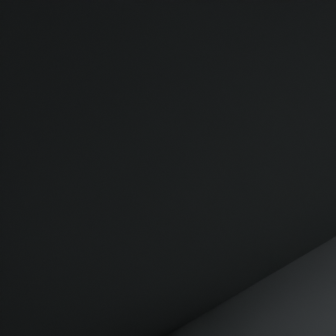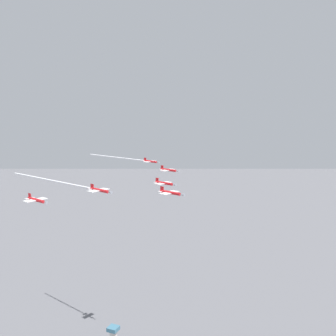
# 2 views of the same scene
# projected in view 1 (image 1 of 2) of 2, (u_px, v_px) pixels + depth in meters

# --- Properties ---
(jet_lead) EXTENTS (12.30, 9.33, 2.56)m
(jet_lead) POSITION_uv_depth(u_px,v_px,m) (167.00, 167.00, 130.58)
(jet_lead) COLOR red
(jet_port_inner) EXTENTS (12.30, 9.33, 2.56)m
(jet_port_inner) POSITION_uv_depth(u_px,v_px,m) (285.00, 159.00, 127.96)
(jet_port_inner) COLOR red
(jet_starboard_inner) EXTENTS (66.77, 22.76, 2.56)m
(jet_starboard_inner) POSITION_uv_depth(u_px,v_px,m) (243.00, 293.00, 151.21)
(jet_starboard_inner) COLOR red
(jet_starboard_outer) EXTENTS (12.30, 9.33, 2.56)m
(jet_starboard_outer) POSITION_uv_depth(u_px,v_px,m) (179.00, 328.00, 154.10)
(jet_starboard_outer) COLOR red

